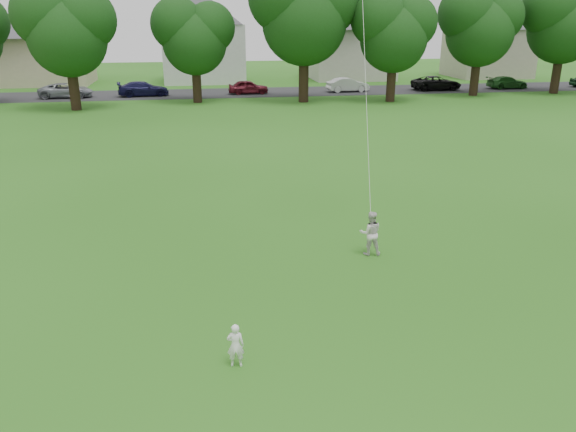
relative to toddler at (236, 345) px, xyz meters
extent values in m
plane|color=#235814|center=(0.51, 0.26, -0.47)|extent=(160.00, 160.00, 0.00)
cube|color=#2D2D30|center=(0.51, 42.26, -0.46)|extent=(90.00, 7.00, 0.01)
imported|color=white|center=(0.00, 0.00, 0.00)|extent=(0.37, 0.26, 0.94)
imported|color=silver|center=(4.27, 4.95, 0.19)|extent=(0.71, 0.59, 1.32)
cylinder|color=white|center=(4.36, 6.29, 3.89)|extent=(0.01, 0.01, 7.32)
cylinder|color=black|center=(-9.35, 34.30, 1.26)|extent=(0.74, 0.74, 3.47)
cylinder|color=black|center=(-0.41, 36.78, 1.09)|extent=(0.71, 0.71, 3.12)
cylinder|color=black|center=(8.08, 35.71, 1.60)|extent=(0.79, 0.79, 4.13)
cylinder|color=black|center=(15.11, 34.80, 1.19)|extent=(0.72, 0.72, 3.32)
cylinder|color=black|center=(23.53, 37.18, 1.30)|extent=(0.74, 0.74, 3.55)
cylinder|color=black|center=(31.41, 37.41, 1.41)|extent=(0.76, 0.76, 3.75)
imported|color=gray|center=(-11.44, 41.26, 0.15)|extent=(4.44, 2.13, 1.22)
imported|color=#121137|center=(-5.02, 41.26, 0.17)|extent=(4.51, 2.29, 1.25)
imported|color=maroon|center=(4.12, 41.26, 0.15)|extent=(3.59, 1.48, 1.22)
imported|color=silver|center=(13.25, 41.26, 0.17)|extent=(3.94, 1.64, 1.27)
imported|color=black|center=(21.85, 41.26, 0.18)|extent=(4.69, 2.26, 1.29)
imported|color=#1D531B|center=(29.03, 41.26, 0.11)|extent=(3.98, 1.75, 1.14)
cube|color=#BFAD8F|center=(-15.49, 52.26, 1.83)|extent=(8.89, 6.85, 4.60)
pyramid|color=#47454A|center=(-15.49, 52.26, 6.66)|extent=(12.82, 12.82, 2.53)
cube|color=silver|center=(0.51, 52.26, 2.43)|extent=(8.19, 7.60, 5.80)
cube|color=#BDB6A9|center=(16.51, 52.26, 2.17)|extent=(8.61, 6.75, 5.27)
pyramid|color=#47454A|center=(16.51, 52.26, 7.70)|extent=(12.43, 12.43, 2.90)
cube|color=#AEA590|center=(32.51, 52.26, 2.13)|extent=(8.13, 7.21, 5.20)
pyramid|color=#47454A|center=(32.51, 52.26, 7.59)|extent=(11.73, 11.73, 2.86)
camera|label=1|loc=(-0.50, -9.60, 6.13)|focal=35.00mm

